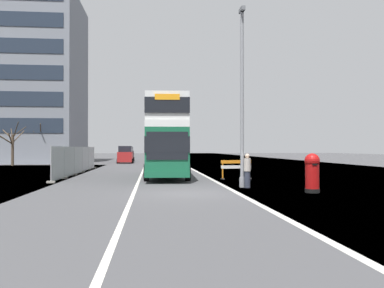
{
  "coord_description": "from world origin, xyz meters",
  "views": [
    {
      "loc": [
        -1.4,
        -17.82,
        1.96
      ],
      "look_at": [
        0.96,
        6.57,
        2.2
      ],
      "focal_mm": 38.64,
      "sensor_mm": 36.0,
      "label": 1
    }
  ],
  "objects_px": {
    "lamppost_foreground": "(242,102)",
    "car_receding_far": "(127,154)",
    "red_pillar_postbox": "(312,171)",
    "car_oncoming_near": "(165,156)",
    "car_receding_mid": "(125,155)",
    "car_far_side": "(157,153)",
    "pedestrian_at_kerb": "(247,171)",
    "roadworks_barrier": "(236,167)",
    "double_decker_bus": "(167,137)"
  },
  "relations": [
    {
      "from": "lamppost_foreground",
      "to": "car_receding_far",
      "type": "bearing_deg",
      "value": 101.11
    },
    {
      "from": "red_pillar_postbox",
      "to": "car_oncoming_near",
      "type": "bearing_deg",
      "value": 101.13
    },
    {
      "from": "car_receding_mid",
      "to": "car_far_side",
      "type": "bearing_deg",
      "value": 74.86
    },
    {
      "from": "lamppost_foreground",
      "to": "pedestrian_at_kerb",
      "type": "distance_m",
      "value": 3.42
    },
    {
      "from": "lamppost_foreground",
      "to": "car_receding_far",
      "type": "xyz_separation_m",
      "value": [
        -8.1,
        41.27,
        -3.22
      ]
    },
    {
      "from": "red_pillar_postbox",
      "to": "car_receding_mid",
      "type": "xyz_separation_m",
      "value": [
        -10.46,
        36.44,
        0.09
      ]
    },
    {
      "from": "red_pillar_postbox",
      "to": "pedestrian_at_kerb",
      "type": "height_order",
      "value": "red_pillar_postbox"
    },
    {
      "from": "car_receding_far",
      "to": "pedestrian_at_kerb",
      "type": "distance_m",
      "value": 42.31
    },
    {
      "from": "car_oncoming_near",
      "to": "pedestrian_at_kerb",
      "type": "distance_m",
      "value": 25.93
    },
    {
      "from": "car_receding_far",
      "to": "car_far_side",
      "type": "bearing_deg",
      "value": 61.74
    },
    {
      "from": "roadworks_barrier",
      "to": "car_receding_far",
      "type": "relative_size",
      "value": 0.5
    },
    {
      "from": "car_oncoming_near",
      "to": "car_receding_mid",
      "type": "distance_m",
      "value": 9.59
    },
    {
      "from": "lamppost_foreground",
      "to": "car_oncoming_near",
      "type": "relative_size",
      "value": 2.13
    },
    {
      "from": "red_pillar_postbox",
      "to": "pedestrian_at_kerb",
      "type": "relative_size",
      "value": 1.03
    },
    {
      "from": "double_decker_bus",
      "to": "car_oncoming_near",
      "type": "relative_size",
      "value": 2.67
    },
    {
      "from": "car_oncoming_near",
      "to": "car_receding_far",
      "type": "height_order",
      "value": "car_oncoming_near"
    },
    {
      "from": "red_pillar_postbox",
      "to": "car_far_side",
      "type": "bearing_deg",
      "value": 96.74
    },
    {
      "from": "car_receding_far",
      "to": "pedestrian_at_kerb",
      "type": "xyz_separation_m",
      "value": [
        8.31,
        -41.49,
        -0.19
      ]
    },
    {
      "from": "double_decker_bus",
      "to": "roadworks_barrier",
      "type": "bearing_deg",
      "value": -30.31
    },
    {
      "from": "roadworks_barrier",
      "to": "car_far_side",
      "type": "distance_m",
      "value": 44.54
    },
    {
      "from": "red_pillar_postbox",
      "to": "car_receding_mid",
      "type": "relative_size",
      "value": 0.43
    },
    {
      "from": "double_decker_bus",
      "to": "car_receding_far",
      "type": "xyz_separation_m",
      "value": [
        -4.65,
        33.55,
        -1.68
      ]
    },
    {
      "from": "car_far_side",
      "to": "car_receding_far",
      "type": "bearing_deg",
      "value": -118.26
    },
    {
      "from": "double_decker_bus",
      "to": "red_pillar_postbox",
      "type": "bearing_deg",
      "value": -60.1
    },
    {
      "from": "double_decker_bus",
      "to": "car_receding_mid",
      "type": "height_order",
      "value": "double_decker_bus"
    },
    {
      "from": "car_receding_mid",
      "to": "lamppost_foreground",
      "type": "bearing_deg",
      "value": -76.79
    },
    {
      "from": "roadworks_barrier",
      "to": "pedestrian_at_kerb",
      "type": "relative_size",
      "value": 1.17
    },
    {
      "from": "car_receding_far",
      "to": "double_decker_bus",
      "type": "bearing_deg",
      "value": -82.11
    },
    {
      "from": "double_decker_bus",
      "to": "red_pillar_postbox",
      "type": "relative_size",
      "value": 6.52
    },
    {
      "from": "double_decker_bus",
      "to": "roadworks_barrier",
      "type": "height_order",
      "value": "double_decker_bus"
    },
    {
      "from": "roadworks_barrier",
      "to": "car_far_side",
      "type": "bearing_deg",
      "value": 95.68
    },
    {
      "from": "double_decker_bus",
      "to": "lamppost_foreground",
      "type": "xyz_separation_m",
      "value": [
        3.46,
        -7.72,
        1.54
      ]
    },
    {
      "from": "car_oncoming_near",
      "to": "car_receding_far",
      "type": "bearing_deg",
      "value": 107.89
    },
    {
      "from": "roadworks_barrier",
      "to": "car_receding_mid",
      "type": "xyz_separation_m",
      "value": [
        -8.69,
        28.49,
        0.25
      ]
    },
    {
      "from": "double_decker_bus",
      "to": "lamppost_foreground",
      "type": "height_order",
      "value": "lamppost_foreground"
    },
    {
      "from": "roadworks_barrier",
      "to": "car_oncoming_near",
      "type": "bearing_deg",
      "value": 100.59
    },
    {
      "from": "car_receding_mid",
      "to": "car_oncoming_near",
      "type": "bearing_deg",
      "value": -59.22
    },
    {
      "from": "lamppost_foreground",
      "to": "car_oncoming_near",
      "type": "bearing_deg",
      "value": 96.75
    },
    {
      "from": "roadworks_barrier",
      "to": "car_oncoming_near",
      "type": "xyz_separation_m",
      "value": [
        -3.79,
        20.26,
        0.32
      ]
    },
    {
      "from": "car_oncoming_near",
      "to": "pedestrian_at_kerb",
      "type": "relative_size",
      "value": 2.51
    },
    {
      "from": "lamppost_foreground",
      "to": "pedestrian_at_kerb",
      "type": "height_order",
      "value": "lamppost_foreground"
    },
    {
      "from": "red_pillar_postbox",
      "to": "car_far_side",
      "type": "relative_size",
      "value": 0.38
    },
    {
      "from": "roadworks_barrier",
      "to": "car_receding_mid",
      "type": "relative_size",
      "value": 0.49
    },
    {
      "from": "car_receding_far",
      "to": "car_receding_mid",
      "type": "bearing_deg",
      "value": -88.62
    },
    {
      "from": "lamppost_foreground",
      "to": "roadworks_barrier",
      "type": "bearing_deg",
      "value": 81.67
    },
    {
      "from": "lamppost_foreground",
      "to": "red_pillar_postbox",
      "type": "distance_m",
      "value": 4.96
    },
    {
      "from": "car_receding_far",
      "to": "pedestrian_at_kerb",
      "type": "height_order",
      "value": "car_receding_far"
    },
    {
      "from": "car_receding_mid",
      "to": "double_decker_bus",
      "type": "bearing_deg",
      "value": -80.26
    },
    {
      "from": "roadworks_barrier",
      "to": "car_far_side",
      "type": "xyz_separation_m",
      "value": [
        -4.41,
        44.32,
        0.27
      ]
    },
    {
      "from": "lamppost_foreground",
      "to": "red_pillar_postbox",
      "type": "xyz_separation_m",
      "value": [
        2.53,
        -2.7,
        -3.3
      ]
    }
  ]
}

